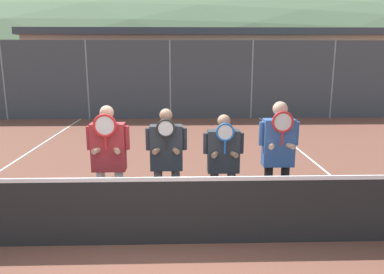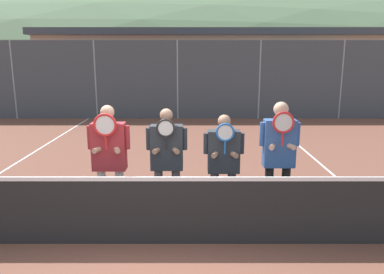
% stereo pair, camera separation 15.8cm
% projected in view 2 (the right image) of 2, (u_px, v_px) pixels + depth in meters
% --- Properties ---
extents(ground_plane, '(120.00, 120.00, 0.00)m').
position_uv_depth(ground_plane, '(150.00, 244.00, 5.14)').
color(ground_plane, brown).
extents(hill_distant, '(138.61, 77.01, 26.95)m').
position_uv_depth(hill_distant, '(188.00, 69.00, 66.12)').
color(hill_distant, '#5B7551').
rests_on(hill_distant, ground_plane).
extents(clubhouse_building, '(19.96, 5.50, 3.94)m').
position_uv_depth(clubhouse_building, '(211.00, 64.00, 22.47)').
color(clubhouse_building, tan).
rests_on(clubhouse_building, ground_plane).
extents(fence_back, '(19.71, 0.06, 3.10)m').
position_uv_depth(fence_back, '(177.00, 80.00, 14.90)').
color(fence_back, gray).
rests_on(fence_back, ground_plane).
extents(tennis_net, '(9.78, 0.09, 1.06)m').
position_uv_depth(tennis_net, '(149.00, 210.00, 5.04)').
color(tennis_net, gray).
rests_on(tennis_net, ground_plane).
extents(court_line_right_sideline, '(0.05, 16.00, 0.01)m').
position_uv_depth(court_line_right_sideline, '(333.00, 175.00, 8.08)').
color(court_line_right_sideline, white).
rests_on(court_line_right_sideline, ground_plane).
extents(player_leftmost, '(0.62, 0.34, 1.84)m').
position_uv_depth(player_leftmost, '(109.00, 156.00, 5.47)').
color(player_leftmost, white).
rests_on(player_leftmost, ground_plane).
extents(player_center_left, '(0.61, 0.34, 1.77)m').
position_uv_depth(player_center_left, '(166.00, 157.00, 5.60)').
color(player_center_left, '#56565B').
rests_on(player_center_left, ground_plane).
extents(player_center_right, '(0.61, 0.34, 1.68)m').
position_uv_depth(player_center_right, '(223.00, 160.00, 5.61)').
color(player_center_right, '#56565B').
rests_on(player_center_right, ground_plane).
extents(player_rightmost, '(0.60, 0.34, 1.87)m').
position_uv_depth(player_rightmost, '(278.00, 152.00, 5.57)').
color(player_rightmost, black).
rests_on(player_rightmost, ground_plane).
extents(car_far_left, '(4.66, 2.01, 1.77)m').
position_uv_depth(car_far_left, '(80.00, 90.00, 17.69)').
color(car_far_left, maroon).
rests_on(car_far_left, ground_plane).
extents(car_left_of_center, '(4.69, 1.91, 1.79)m').
position_uv_depth(car_left_of_center, '(193.00, 90.00, 17.71)').
color(car_left_of_center, maroon).
rests_on(car_left_of_center, ground_plane).
extents(car_center, '(4.46, 1.94, 1.81)m').
position_uv_depth(car_center, '(302.00, 89.00, 17.95)').
color(car_center, silver).
rests_on(car_center, ground_plane).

